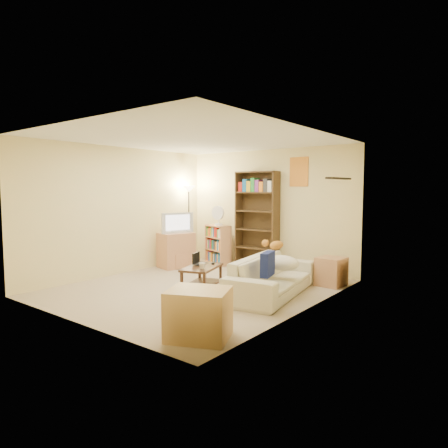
{
  "coord_description": "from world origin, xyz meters",
  "views": [
    {
      "loc": [
        4.43,
        -4.98,
        1.68
      ],
      "look_at": [
        0.04,
        0.68,
        1.05
      ],
      "focal_mm": 32.0,
      "sensor_mm": 36.0,
      "label": 1
    }
  ],
  "objects_px": {
    "coffee_table": "(202,275)",
    "mug": "(202,266)",
    "side_table": "(331,272)",
    "tabby_cat": "(275,245)",
    "laptop": "(203,264)",
    "floor_lamp": "(189,201)",
    "end_cabinet": "(199,314)",
    "television": "(176,223)",
    "desk_fan": "(218,215)",
    "tv_stand": "(176,250)",
    "tall_bookshelf": "(257,218)",
    "short_bookshelf": "(218,245)",
    "sofa": "(272,276)"
  },
  "relations": [
    {
      "from": "mug",
      "to": "laptop",
      "type": "bearing_deg",
      "value": 130.0
    },
    {
      "from": "laptop",
      "to": "tabby_cat",
      "type": "bearing_deg",
      "value": -59.81
    },
    {
      "from": "mug",
      "to": "tv_stand",
      "type": "xyz_separation_m",
      "value": [
        -1.8,
        1.22,
        -0.06
      ]
    },
    {
      "from": "tabby_cat",
      "to": "floor_lamp",
      "type": "relative_size",
      "value": 0.27
    },
    {
      "from": "side_table",
      "to": "television",
      "type": "bearing_deg",
      "value": -171.95
    },
    {
      "from": "desk_fan",
      "to": "side_table",
      "type": "distance_m",
      "value": 2.91
    },
    {
      "from": "tabby_cat",
      "to": "laptop",
      "type": "xyz_separation_m",
      "value": [
        -0.83,
        -1.01,
        -0.29
      ]
    },
    {
      "from": "coffee_table",
      "to": "mug",
      "type": "distance_m",
      "value": 0.3
    },
    {
      "from": "coffee_table",
      "to": "floor_lamp",
      "type": "distance_m",
      "value": 2.78
    },
    {
      "from": "television",
      "to": "mug",
      "type": "bearing_deg",
      "value": -108.2
    },
    {
      "from": "end_cabinet",
      "to": "coffee_table",
      "type": "bearing_deg",
      "value": 130.04
    },
    {
      "from": "coffee_table",
      "to": "floor_lamp",
      "type": "height_order",
      "value": "floor_lamp"
    },
    {
      "from": "short_bookshelf",
      "to": "floor_lamp",
      "type": "distance_m",
      "value": 1.2
    },
    {
      "from": "laptop",
      "to": "end_cabinet",
      "type": "distance_m",
      "value": 2.41
    },
    {
      "from": "side_table",
      "to": "tabby_cat",
      "type": "bearing_deg",
      "value": -155.92
    },
    {
      "from": "tv_stand",
      "to": "end_cabinet",
      "type": "distance_m",
      "value": 4.18
    },
    {
      "from": "tall_bookshelf",
      "to": "short_bookshelf",
      "type": "bearing_deg",
      "value": -174.75
    },
    {
      "from": "coffee_table",
      "to": "mug",
      "type": "relative_size",
      "value": 6.78
    },
    {
      "from": "tabby_cat",
      "to": "coffee_table",
      "type": "relative_size",
      "value": 0.5
    },
    {
      "from": "mug",
      "to": "tall_bookshelf",
      "type": "bearing_deg",
      "value": 99.43
    },
    {
      "from": "television",
      "to": "end_cabinet",
      "type": "bearing_deg",
      "value": -115.97
    },
    {
      "from": "tabby_cat",
      "to": "floor_lamp",
      "type": "distance_m",
      "value": 2.78
    },
    {
      "from": "tv_stand",
      "to": "television",
      "type": "height_order",
      "value": "television"
    },
    {
      "from": "sofa",
      "to": "mug",
      "type": "xyz_separation_m",
      "value": [
        -1.0,
        -0.55,
        0.13
      ]
    },
    {
      "from": "tv_stand",
      "to": "side_table",
      "type": "distance_m",
      "value": 3.33
    },
    {
      "from": "desk_fan",
      "to": "tv_stand",
      "type": "bearing_deg",
      "value": -124.31
    },
    {
      "from": "tabby_cat",
      "to": "desk_fan",
      "type": "height_order",
      "value": "desk_fan"
    },
    {
      "from": "tall_bookshelf",
      "to": "desk_fan",
      "type": "height_order",
      "value": "tall_bookshelf"
    },
    {
      "from": "tabby_cat",
      "to": "side_table",
      "type": "height_order",
      "value": "tabby_cat"
    },
    {
      "from": "mug",
      "to": "short_bookshelf",
      "type": "relative_size",
      "value": 0.16
    },
    {
      "from": "end_cabinet",
      "to": "side_table",
      "type": "bearing_deg",
      "value": 86.64
    },
    {
      "from": "tabby_cat",
      "to": "short_bookshelf",
      "type": "distance_m",
      "value": 2.07
    },
    {
      "from": "floor_lamp",
      "to": "end_cabinet",
      "type": "distance_m",
      "value": 4.92
    },
    {
      "from": "floor_lamp",
      "to": "tabby_cat",
      "type": "bearing_deg",
      "value": -12.63
    },
    {
      "from": "end_cabinet",
      "to": "desk_fan",
      "type": "bearing_deg",
      "value": 125.77
    },
    {
      "from": "mug",
      "to": "desk_fan",
      "type": "bearing_deg",
      "value": 122.3
    },
    {
      "from": "side_table",
      "to": "tall_bookshelf",
      "type": "bearing_deg",
      "value": 165.23
    },
    {
      "from": "floor_lamp",
      "to": "short_bookshelf",
      "type": "bearing_deg",
      "value": 13.82
    },
    {
      "from": "laptop",
      "to": "mug",
      "type": "xyz_separation_m",
      "value": [
        0.23,
        -0.28,
        0.04
      ]
    },
    {
      "from": "short_bookshelf",
      "to": "end_cabinet",
      "type": "distance_m",
      "value": 4.47
    },
    {
      "from": "short_bookshelf",
      "to": "tv_stand",
      "type": "bearing_deg",
      "value": -100.92
    },
    {
      "from": "coffee_table",
      "to": "floor_lamp",
      "type": "relative_size",
      "value": 0.54
    },
    {
      "from": "tabby_cat",
      "to": "side_table",
      "type": "relative_size",
      "value": 0.97
    },
    {
      "from": "laptop",
      "to": "coffee_table",
      "type": "bearing_deg",
      "value": -164.24
    },
    {
      "from": "sofa",
      "to": "end_cabinet",
      "type": "xyz_separation_m",
      "value": [
        0.31,
        -2.12,
        -0.02
      ]
    },
    {
      "from": "television",
      "to": "side_table",
      "type": "xyz_separation_m",
      "value": [
        3.3,
        0.47,
        -0.71
      ]
    },
    {
      "from": "laptop",
      "to": "tall_bookshelf",
      "type": "height_order",
      "value": "tall_bookshelf"
    },
    {
      "from": "laptop",
      "to": "tv_stand",
      "type": "relative_size",
      "value": 0.5
    },
    {
      "from": "tv_stand",
      "to": "desk_fan",
      "type": "distance_m",
      "value": 1.2
    },
    {
      "from": "tabby_cat",
      "to": "television",
      "type": "relative_size",
      "value": 0.64
    }
  ]
}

